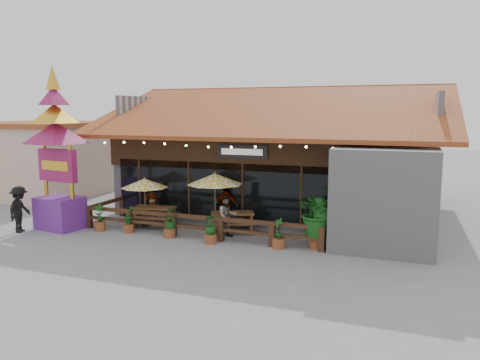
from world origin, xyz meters
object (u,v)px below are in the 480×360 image
at_px(tropical_plant, 318,213).
at_px(umbrella_right, 215,179).
at_px(thai_sign_tower, 56,137).
at_px(picnic_table_left, 155,213).
at_px(umbrella_left, 145,183).
at_px(picnic_table_right, 232,219).
at_px(pedestrian, 20,209).

bearing_deg(tropical_plant, umbrella_right, 166.76).
distance_m(thai_sign_tower, tropical_plant, 10.95).
distance_m(picnic_table_left, tropical_plant, 7.22).
bearing_deg(tropical_plant, umbrella_left, 174.72).
height_order(picnic_table_left, picnic_table_right, picnic_table_left).
relative_size(umbrella_left, tropical_plant, 1.06).
relative_size(umbrella_right, picnic_table_left, 1.44).
bearing_deg(umbrella_right, picnic_table_left, -175.41).
relative_size(picnic_table_right, pedestrian, 1.15).
height_order(umbrella_left, tropical_plant, tropical_plant).
distance_m(picnic_table_right, pedestrian, 8.60).
distance_m(umbrella_right, thai_sign_tower, 6.70).
distance_m(thai_sign_tower, pedestrian, 3.24).
height_order(picnic_table_left, pedestrian, pedestrian).
distance_m(umbrella_left, pedestrian, 5.05).
bearing_deg(umbrella_right, thai_sign_tower, -162.40).
distance_m(picnic_table_right, thai_sign_tower, 7.91).
bearing_deg(umbrella_right, pedestrian, -157.60).
bearing_deg(umbrella_left, picnic_table_right, 5.10).
bearing_deg(tropical_plant, picnic_table_right, 164.20).
relative_size(picnic_table_left, thai_sign_tower, 0.27).
height_order(picnic_table_right, thai_sign_tower, thai_sign_tower).
xyz_separation_m(umbrella_left, tropical_plant, (7.51, -0.69, -0.57)).
height_order(thai_sign_tower, pedestrian, thai_sign_tower).
bearing_deg(tropical_plant, thai_sign_tower, -175.05).
bearing_deg(picnic_table_left, tropical_plant, -6.59).
xyz_separation_m(umbrella_left, thai_sign_tower, (-3.10, -1.61, 1.96)).
xyz_separation_m(picnic_table_right, tropical_plant, (3.67, -1.04, 0.73)).
distance_m(umbrella_left, picnic_table_right, 4.07).
xyz_separation_m(umbrella_right, pedestrian, (-7.29, -3.00, -1.19)).
bearing_deg(umbrella_left, picnic_table_left, 18.91).
bearing_deg(thai_sign_tower, umbrella_right, 17.60).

